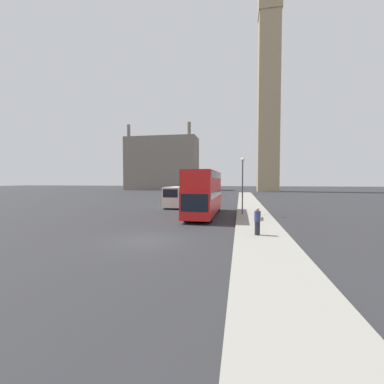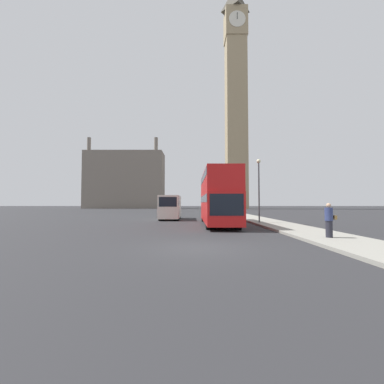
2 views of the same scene
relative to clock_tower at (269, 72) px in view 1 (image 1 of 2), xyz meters
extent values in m
plane|color=#28282B|center=(-13.89, -70.97, -37.50)|extent=(300.00, 300.00, 0.00)
cube|color=gray|center=(-7.27, -70.97, -37.42)|extent=(3.25, 120.00, 0.15)
cube|color=tan|center=(0.00, 0.00, -10.02)|extent=(6.43, 6.43, 54.95)
cube|color=slate|center=(-37.77, 8.84, -27.65)|extent=(26.70, 10.49, 19.70)
cylinder|color=slate|center=(-49.12, 4.38, -15.63)|extent=(1.26, 1.26, 4.33)
cylinder|color=slate|center=(-26.43, 4.38, -15.63)|extent=(1.26, 1.26, 4.33)
cube|color=red|center=(-12.04, -59.95, -36.05)|extent=(2.43, 11.06, 2.30)
cube|color=red|center=(-12.04, -59.95, -34.03)|extent=(2.43, 10.84, 1.74)
cube|color=black|center=(-12.04, -59.95, -35.33)|extent=(2.47, 10.62, 0.55)
cube|color=black|center=(-12.04, -59.95, -33.54)|extent=(2.47, 10.40, 0.55)
cube|color=black|center=(-12.04, -65.50, -35.78)|extent=(2.14, 0.03, 1.38)
cylinder|color=black|center=(-12.92, -63.83, -36.97)|extent=(0.68, 1.06, 1.06)
cylinder|color=black|center=(-11.17, -63.83, -36.97)|extent=(0.68, 1.06, 1.06)
cylinder|color=black|center=(-12.92, -56.08, -36.97)|extent=(0.68, 1.06, 1.06)
cylinder|color=black|center=(-11.17, -56.08, -36.97)|extent=(0.68, 1.06, 1.06)
cube|color=silver|center=(-16.64, -52.80, -36.08)|extent=(2.12, 5.99, 2.44)
cube|color=black|center=(-16.64, -55.81, -35.55)|extent=(1.80, 0.02, 0.98)
cube|color=black|center=(-16.64, -54.75, -35.55)|extent=(2.15, 1.08, 0.78)
cylinder|color=black|center=(-17.44, -54.84, -37.15)|extent=(0.53, 0.71, 0.71)
cylinder|color=black|center=(-15.85, -54.84, -37.15)|extent=(0.53, 0.71, 0.71)
cylinder|color=black|center=(-17.44, -50.77, -37.15)|extent=(0.53, 0.71, 0.71)
cylinder|color=black|center=(-15.85, -50.77, -37.15)|extent=(0.53, 0.71, 0.71)
cylinder|color=#23232D|center=(-7.54, -69.01, -36.94)|extent=(0.32, 0.32, 0.81)
cylinder|color=navy|center=(-7.54, -69.01, -36.22)|extent=(0.37, 0.37, 0.64)
sphere|color=tan|center=(-7.54, -69.01, -35.79)|extent=(0.22, 0.22, 0.22)
cube|color=olive|center=(-7.25, -69.01, -36.38)|extent=(0.12, 0.24, 0.20)
cylinder|color=#38383D|center=(-8.35, -59.17, -34.76)|extent=(0.12, 0.12, 5.18)
sphere|color=beige|center=(-8.35, -59.17, -31.99)|extent=(0.36, 0.36, 0.36)
camera|label=1|loc=(-8.58, -84.87, -34.06)|focal=24.00mm
camera|label=2|loc=(-14.22, -81.55, -35.68)|focal=24.00mm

